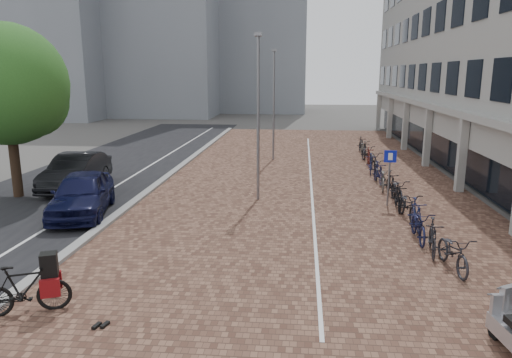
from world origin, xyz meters
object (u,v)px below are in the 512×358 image
object	(u,v)px
car_dark	(76,171)
hero_bike	(24,289)
scooter_back	(512,331)
parking_sign	(389,170)
car_navy	(82,194)

from	to	relation	value
car_dark	hero_bike	xyz separation A→B (m)	(4.35, -11.41, -0.19)
car_dark	scooter_back	bearing A→B (deg)	-42.81
car_dark	scooter_back	distance (m)	18.76
car_dark	scooter_back	xyz separation A→B (m)	(14.39, -12.03, -0.29)
car_dark	scooter_back	size ratio (longest dim) A/B	3.25
hero_bike	scooter_back	bearing A→B (deg)	-116.15
scooter_back	parking_sign	bearing A→B (deg)	85.13
hero_bike	scooter_back	world-z (taller)	hero_bike
car_dark	hero_bike	distance (m)	12.21
car_navy	parking_sign	world-z (taller)	parking_sign
hero_bike	car_navy	bearing A→B (deg)	-6.27
car_navy	car_dark	distance (m)	4.50
car_dark	car_navy	bearing A→B (deg)	-64.26
car_navy	parking_sign	size ratio (longest dim) A/B	2.08
hero_bike	parking_sign	bearing A→B (deg)	-67.01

